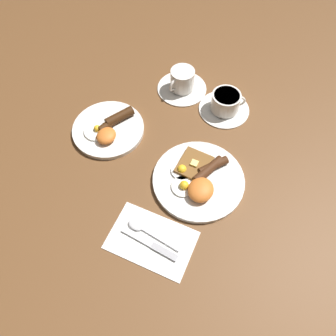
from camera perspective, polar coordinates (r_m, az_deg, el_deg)
ground_plane at (r=0.95m, az=5.29°, el=-2.35°), size 3.00×3.00×0.00m
breakfast_plate_near at (r=0.94m, az=5.33°, el=-1.93°), size 0.26×0.26×0.05m
breakfast_plate_far at (r=1.05m, az=-10.23°, el=6.83°), size 0.23×0.23×0.04m
teacup_near at (r=1.10m, az=9.95°, el=10.97°), size 0.17×0.17×0.07m
teacup_far at (r=1.15m, az=2.46°, el=14.68°), size 0.17×0.17×0.08m
napkin at (r=0.87m, az=-2.89°, el=-12.41°), size 0.16×0.23×0.01m
knife at (r=0.86m, az=-2.73°, el=-13.28°), size 0.02×0.16×0.01m
spoon at (r=0.88m, az=-4.64°, el=-10.36°), size 0.03×0.16×0.01m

